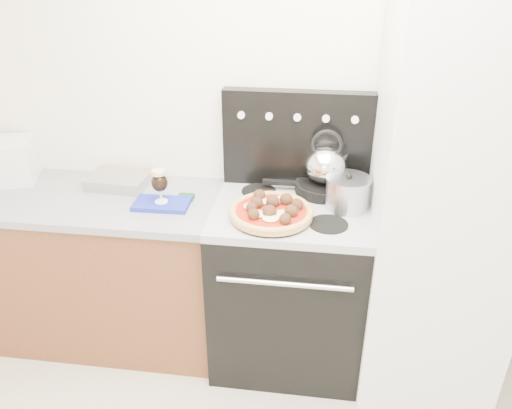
% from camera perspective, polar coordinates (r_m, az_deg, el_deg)
% --- Properties ---
extents(room_shell, '(3.52, 3.01, 2.52)m').
position_cam_1_polar(room_shell, '(1.52, -0.92, -4.49)').
color(room_shell, '#BEB6A3').
rests_on(room_shell, ground).
extents(base_cabinet, '(1.45, 0.60, 0.86)m').
position_cam_1_polar(base_cabinet, '(2.98, -18.12, -7.07)').
color(base_cabinet, brown).
rests_on(base_cabinet, ground).
extents(countertop, '(1.48, 0.63, 0.04)m').
position_cam_1_polar(countertop, '(2.76, -19.46, 0.67)').
color(countertop, gray).
rests_on(countertop, base_cabinet).
extents(stove_body, '(0.76, 0.65, 0.88)m').
position_cam_1_polar(stove_body, '(2.69, 3.74, -9.36)').
color(stove_body, black).
rests_on(stove_body, ground).
extents(cooktop, '(0.76, 0.65, 0.04)m').
position_cam_1_polar(cooktop, '(2.44, 4.06, -0.70)').
color(cooktop, '#ADADB2').
rests_on(cooktop, stove_body).
extents(backguard, '(0.76, 0.08, 0.50)m').
position_cam_1_polar(backguard, '(2.58, 4.70, 7.46)').
color(backguard, black).
rests_on(backguard, cooktop).
extents(fridge, '(0.64, 0.68, 1.90)m').
position_cam_1_polar(fridge, '(2.47, 20.50, -0.94)').
color(fridge, silver).
rests_on(fridge, ground).
extents(toaster_oven, '(0.42, 0.36, 0.22)m').
position_cam_1_polar(toaster_oven, '(3.05, -27.24, 4.44)').
color(toaster_oven, silver).
rests_on(toaster_oven, countertop).
extents(foil_sheet, '(0.32, 0.24, 0.06)m').
position_cam_1_polar(foil_sheet, '(2.78, -15.39, 2.66)').
color(foil_sheet, silver).
rests_on(foil_sheet, countertop).
extents(oven_mitt, '(0.28, 0.16, 0.02)m').
position_cam_1_polar(oven_mitt, '(2.52, -10.73, 0.06)').
color(oven_mitt, '#1D28AC').
rests_on(oven_mitt, countertop).
extents(beer_glass, '(0.10, 0.10, 0.17)m').
position_cam_1_polar(beer_glass, '(2.48, -10.93, 2.09)').
color(beer_glass, black).
rests_on(beer_glass, oven_mitt).
extents(pizza_pan, '(0.45, 0.45, 0.01)m').
position_cam_1_polar(pizza_pan, '(2.33, 1.74, -1.39)').
color(pizza_pan, black).
rests_on(pizza_pan, cooktop).
extents(pizza, '(0.45, 0.45, 0.06)m').
position_cam_1_polar(pizza, '(2.32, 1.75, -0.67)').
color(pizza, gold).
rests_on(pizza, pizza_pan).
extents(skillet, '(0.30, 0.30, 0.05)m').
position_cam_1_polar(skillet, '(2.59, 7.75, 1.96)').
color(skillet, black).
rests_on(skillet, cooktop).
extents(tea_kettle, '(0.23, 0.23, 0.24)m').
position_cam_1_polar(tea_kettle, '(2.53, 7.95, 4.91)').
color(tea_kettle, silver).
rests_on(tea_kettle, skillet).
extents(stock_pot, '(0.26, 0.26, 0.15)m').
position_cam_1_polar(stock_pot, '(2.43, 10.40, 1.20)').
color(stock_pot, '#AEB1C3').
rests_on(stock_pot, cooktop).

